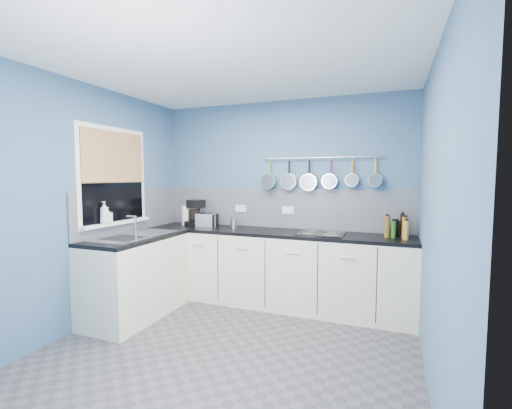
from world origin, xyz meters
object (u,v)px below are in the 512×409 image
Objects in this scene: coffee_maker at (195,213)px; hob at (321,233)px; soap_bottle_b at (108,215)px; paper_towel at (186,216)px; toaster at (207,220)px; soap_bottle_a at (104,213)px; canister at (234,223)px.

coffee_maker is 0.67× the size of hob.
hob is at bearing 26.20° from soap_bottle_b.
toaster is (0.32, -0.02, -0.04)m from paper_towel.
hob is at bearing 27.11° from soap_bottle_a.
paper_towel is at bearing 179.75° from canister.
soap_bottle_a is at bearing -90.00° from soap_bottle_b.
soap_bottle_a reaches higher than canister.
soap_bottle_b is at bearing -104.03° from paper_towel.
soap_bottle_a is 0.92× the size of paper_towel.
canister is (0.98, 1.10, -0.18)m from soap_bottle_b.
soap_bottle_b is 0.65× the size of toaster.
soap_bottle_a is 0.47× the size of hob.
toaster is at bearing -2.94° from paper_towel.
coffee_maker is (0.42, 1.14, -0.10)m from soap_bottle_a.
soap_bottle_b reaches higher than toaster.
canister is at bearing 48.18° from soap_bottle_b.
soap_bottle_a is at bearing -152.89° from hob.
soap_bottle_b is at bearing -131.82° from canister.
soap_bottle_a is 1.22m from coffee_maker.
coffee_maker is 1.30× the size of toaster.
coffee_maker is at bearing 178.01° from hob.
paper_towel is at bearing 177.99° from hob.
soap_bottle_b reaches higher than canister.
soap_bottle_b is 0.66× the size of paper_towel.
coffee_maker is at bearing 160.98° from toaster.
coffee_maker is 0.20m from toaster.
coffee_maker is at bearing 69.82° from soap_bottle_a.
soap_bottle_b reaches higher than paper_towel.
paper_towel is 0.75× the size of coffee_maker.
coffee_maker is (0.42, 1.10, -0.06)m from soap_bottle_b.
canister is at bearing -0.25° from paper_towel.
paper_towel is at bearing 75.97° from soap_bottle_b.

